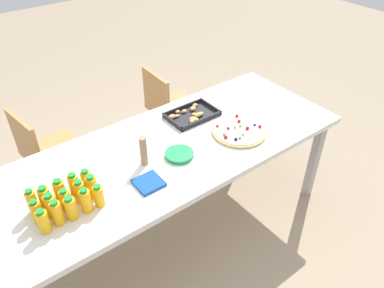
{
  "coord_description": "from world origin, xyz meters",
  "views": [
    {
      "loc": [
        -1.04,
        -1.59,
        2.21
      ],
      "look_at": [
        0.11,
        -0.08,
        0.78
      ],
      "focal_mm": 35.06,
      "sensor_mm": 36.0,
      "label": 1
    }
  ],
  "objects_px": {
    "juice_bottle_9": "(92,187)",
    "juice_bottle_13": "(74,185)",
    "juice_bottle_1": "(57,213)",
    "napkin_stack": "(149,183)",
    "snack_tray": "(192,115)",
    "party_table": "(171,154)",
    "juice_bottle_10": "(32,202)",
    "juice_bottle_14": "(86,180)",
    "cardboard_tube": "(144,151)",
    "fruit_pizza": "(239,131)",
    "juice_bottle_2": "(71,208)",
    "juice_bottle_12": "(60,191)",
    "juice_bottle_4": "(99,196)",
    "juice_bottle_0": "(43,222)",
    "chair_far_right": "(168,105)",
    "juice_bottle_11": "(45,197)",
    "juice_bottle_6": "(51,206)",
    "chair_far_left": "(46,150)",
    "juice_bottle_8": "(80,192)",
    "juice_bottle_5": "(37,212)",
    "juice_bottle_3": "(86,201)",
    "juice_bottle_7": "(66,200)",
    "plate_stack": "(179,154)"
  },
  "relations": [
    {
      "from": "juice_bottle_3",
      "to": "juice_bottle_5",
      "type": "xyz_separation_m",
      "value": [
        -0.23,
        0.08,
        -0.0
      ]
    },
    {
      "from": "juice_bottle_13",
      "to": "juice_bottle_0",
      "type": "bearing_deg",
      "value": -144.65
    },
    {
      "from": "juice_bottle_13",
      "to": "juice_bottle_10",
      "type": "bearing_deg",
      "value": 179.35
    },
    {
      "from": "party_table",
      "to": "juice_bottle_10",
      "type": "relative_size",
      "value": 15.43
    },
    {
      "from": "chair_far_right",
      "to": "cardboard_tube",
      "type": "relative_size",
      "value": 4.34
    },
    {
      "from": "juice_bottle_12",
      "to": "cardboard_tube",
      "type": "height_order",
      "value": "cardboard_tube"
    },
    {
      "from": "juice_bottle_5",
      "to": "juice_bottle_6",
      "type": "relative_size",
      "value": 0.97
    },
    {
      "from": "chair_far_left",
      "to": "snack_tray",
      "type": "xyz_separation_m",
      "value": [
        0.9,
        -0.61,
        0.27
      ]
    },
    {
      "from": "juice_bottle_6",
      "to": "juice_bottle_8",
      "type": "xyz_separation_m",
      "value": [
        0.16,
        0.01,
        -0.0
      ]
    },
    {
      "from": "fruit_pizza",
      "to": "plate_stack",
      "type": "distance_m",
      "value": 0.46
    },
    {
      "from": "juice_bottle_6",
      "to": "juice_bottle_8",
      "type": "height_order",
      "value": "juice_bottle_6"
    },
    {
      "from": "snack_tray",
      "to": "juice_bottle_12",
      "type": "bearing_deg",
      "value": -167.19
    },
    {
      "from": "juice_bottle_7",
      "to": "juice_bottle_2",
      "type": "bearing_deg",
      "value": -91.11
    },
    {
      "from": "juice_bottle_1",
      "to": "napkin_stack",
      "type": "bearing_deg",
      "value": -3.2
    },
    {
      "from": "juice_bottle_2",
      "to": "party_table",
      "type": "bearing_deg",
      "value": 14.18
    },
    {
      "from": "juice_bottle_4",
      "to": "plate_stack",
      "type": "height_order",
      "value": "juice_bottle_4"
    },
    {
      "from": "juice_bottle_4",
      "to": "juice_bottle_12",
      "type": "height_order",
      "value": "juice_bottle_12"
    },
    {
      "from": "juice_bottle_0",
      "to": "juice_bottle_3",
      "type": "bearing_deg",
      "value": 0.57
    },
    {
      "from": "juice_bottle_13",
      "to": "cardboard_tube",
      "type": "xyz_separation_m",
      "value": [
        0.43,
        -0.01,
        0.03
      ]
    },
    {
      "from": "juice_bottle_0",
      "to": "juice_bottle_14",
      "type": "relative_size",
      "value": 1.06
    },
    {
      "from": "cardboard_tube",
      "to": "plate_stack",
      "type": "bearing_deg",
      "value": -18.03
    },
    {
      "from": "juice_bottle_9",
      "to": "juice_bottle_10",
      "type": "distance_m",
      "value": 0.3
    },
    {
      "from": "chair_far_left",
      "to": "plate_stack",
      "type": "bearing_deg",
      "value": 22.98
    },
    {
      "from": "juice_bottle_6",
      "to": "juice_bottle_14",
      "type": "bearing_deg",
      "value": 18.58
    },
    {
      "from": "chair_far_right",
      "to": "juice_bottle_12",
      "type": "relative_size",
      "value": 5.72
    },
    {
      "from": "juice_bottle_7",
      "to": "juice_bottle_12",
      "type": "relative_size",
      "value": 0.92
    },
    {
      "from": "napkin_stack",
      "to": "snack_tray",
      "type": "bearing_deg",
      "value": 33.74
    },
    {
      "from": "juice_bottle_6",
      "to": "napkin_stack",
      "type": "distance_m",
      "value": 0.52
    },
    {
      "from": "juice_bottle_2",
      "to": "napkin_stack",
      "type": "bearing_deg",
      "value": -3.02
    },
    {
      "from": "juice_bottle_14",
      "to": "cardboard_tube",
      "type": "bearing_deg",
      "value": -0.57
    },
    {
      "from": "juice_bottle_11",
      "to": "juice_bottle_14",
      "type": "distance_m",
      "value": 0.23
    },
    {
      "from": "party_table",
      "to": "juice_bottle_0",
      "type": "bearing_deg",
      "value": -167.76
    },
    {
      "from": "juice_bottle_10",
      "to": "juice_bottle_12",
      "type": "distance_m",
      "value": 0.14
    },
    {
      "from": "juice_bottle_1",
      "to": "juice_bottle_14",
      "type": "relative_size",
      "value": 1.12
    },
    {
      "from": "chair_far_left",
      "to": "juice_bottle_9",
      "type": "height_order",
      "value": "juice_bottle_9"
    },
    {
      "from": "juice_bottle_4",
      "to": "napkin_stack",
      "type": "distance_m",
      "value": 0.29
    },
    {
      "from": "juice_bottle_1",
      "to": "juice_bottle_10",
      "type": "distance_m",
      "value": 0.17
    },
    {
      "from": "juice_bottle_0",
      "to": "juice_bottle_6",
      "type": "xyz_separation_m",
      "value": [
        0.07,
        0.08,
        0.0
      ]
    },
    {
      "from": "juice_bottle_14",
      "to": "fruit_pizza",
      "type": "relative_size",
      "value": 0.37
    },
    {
      "from": "party_table",
      "to": "juice_bottle_3",
      "type": "bearing_deg",
      "value": -163.99
    },
    {
      "from": "juice_bottle_2",
      "to": "juice_bottle_14",
      "type": "relative_size",
      "value": 1.04
    },
    {
      "from": "juice_bottle_1",
      "to": "juice_bottle_7",
      "type": "bearing_deg",
      "value": 43.78
    },
    {
      "from": "juice_bottle_9",
      "to": "plate_stack",
      "type": "distance_m",
      "value": 0.57
    },
    {
      "from": "juice_bottle_2",
      "to": "juice_bottle_12",
      "type": "relative_size",
      "value": 0.96
    },
    {
      "from": "party_table",
      "to": "juice_bottle_3",
      "type": "distance_m",
      "value": 0.69
    },
    {
      "from": "juice_bottle_9",
      "to": "juice_bottle_13",
      "type": "xyz_separation_m",
      "value": [
        -0.07,
        0.08,
        -0.0
      ]
    },
    {
      "from": "juice_bottle_13",
      "to": "cardboard_tube",
      "type": "distance_m",
      "value": 0.43
    },
    {
      "from": "juice_bottle_14",
      "to": "juice_bottle_1",
      "type": "bearing_deg",
      "value": -147.04
    },
    {
      "from": "juice_bottle_4",
      "to": "juice_bottle_10",
      "type": "relative_size",
      "value": 0.89
    },
    {
      "from": "juice_bottle_12",
      "to": "cardboard_tube",
      "type": "relative_size",
      "value": 0.76
    }
  ]
}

